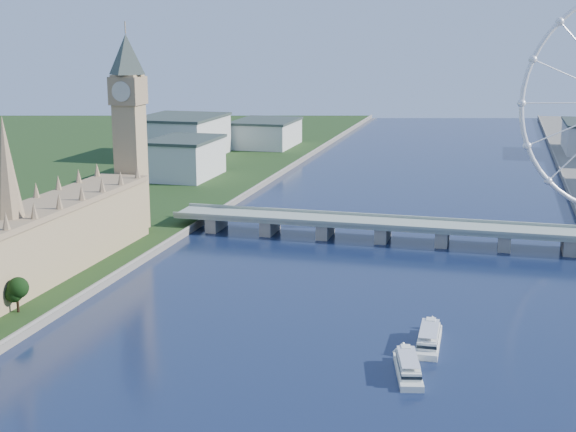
% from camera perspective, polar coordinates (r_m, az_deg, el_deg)
% --- Properties ---
extents(parliament_range, '(24.00, 200.00, 70.00)m').
position_cam_1_polar(parliament_range, '(333.32, -19.00, -2.57)').
color(parliament_range, tan).
rests_on(parliament_range, ground).
extents(big_ben, '(20.02, 20.02, 110.00)m').
position_cam_1_polar(big_ben, '(417.58, -11.27, 7.59)').
color(big_ben, tan).
rests_on(big_ben, ground).
extents(westminster_bridge, '(220.00, 22.00, 9.50)m').
position_cam_1_polar(westminster_bridge, '(411.08, 6.78, -0.81)').
color(westminster_bridge, gray).
rests_on(westminster_bridge, ground).
extents(city_skyline, '(505.00, 280.00, 32.00)m').
position_cam_1_polar(city_skyline, '(661.78, 13.40, 5.03)').
color(city_skyline, beige).
rests_on(city_skyline, ground).
extents(tour_boat_near, '(13.41, 29.87, 6.39)m').
position_cam_1_polar(tour_boat_near, '(255.43, 8.52, -11.10)').
color(tour_boat_near, silver).
rests_on(tour_boat_near, ground).
extents(tour_boat_far, '(8.37, 30.68, 6.76)m').
position_cam_1_polar(tour_boat_far, '(278.60, 9.96, -9.07)').
color(tour_boat_far, silver).
rests_on(tour_boat_far, ground).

